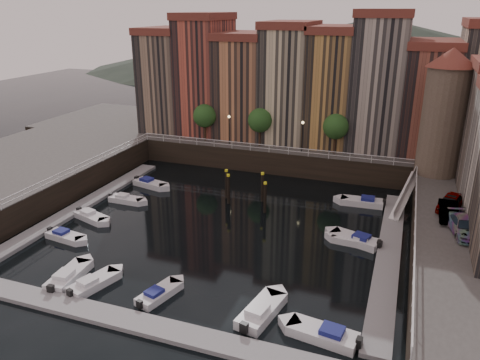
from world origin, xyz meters
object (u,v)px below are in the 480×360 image
at_px(boat_left_2, 91,217).
at_px(car_b, 448,212).
at_px(gangway, 405,193).
at_px(car_a, 450,203).
at_px(corner_tower, 445,111).
at_px(mooring_pilings, 245,190).
at_px(car_c, 464,227).
at_px(boat_left_3, 126,199).
at_px(boat_left_1, 65,236).

relative_size(boat_left_2, car_b, 1.05).
distance_m(gangway, car_b, 9.02).
bearing_deg(car_a, gangway, 140.29).
bearing_deg(car_b, corner_tower, 92.17).
bearing_deg(gangway, boat_left_2, -155.66).
bearing_deg(corner_tower, mooring_pilings, -155.81).
relative_size(car_b, car_c, 0.88).
height_order(boat_left_2, boat_left_3, boat_left_2).
distance_m(corner_tower, car_b, 14.17).
distance_m(boat_left_3, car_a, 33.69).
xyz_separation_m(gangway, boat_left_1, (-29.93, -18.24, -1.59)).
bearing_deg(boat_left_1, car_b, 24.01).
distance_m(corner_tower, mooring_pilings, 23.15).
bearing_deg(car_b, car_a, 81.39).
relative_size(boat_left_2, boat_left_3, 1.07).
height_order(mooring_pilings, boat_left_2, mooring_pilings).
relative_size(boat_left_1, boat_left_3, 1.02).
bearing_deg(boat_left_1, car_a, 27.03).
bearing_deg(car_a, boat_left_3, -158.25).
bearing_deg(gangway, car_a, -57.22).
distance_m(car_a, car_b, 2.08).
bearing_deg(corner_tower, car_a, -84.70).
height_order(gangway, mooring_pilings, gangway).
bearing_deg(boat_left_3, car_c, -3.86).
relative_size(corner_tower, boat_left_2, 3.10).
bearing_deg(car_c, gangway, 101.47).
xyz_separation_m(corner_tower, car_c, (1.76, -15.48, -6.49)).
height_order(gangway, boat_left_2, gangway).
relative_size(boat_left_2, car_c, 0.92).
bearing_deg(car_b, mooring_pilings, 168.49).
height_order(car_a, car_c, car_a).
height_order(gangway, car_c, car_c).
bearing_deg(car_a, corner_tower, 112.81).
bearing_deg(car_c, boat_left_2, 172.94).
bearing_deg(boat_left_1, car_c, 19.01).
xyz_separation_m(gangway, mooring_pilings, (-16.72, -4.32, -0.27)).
bearing_deg(boat_left_1, corner_tower, 41.86).
height_order(gangway, boat_left_3, gangway).
distance_m(boat_left_3, car_c, 34.48).
xyz_separation_m(boat_left_1, car_c, (34.59, 7.26, 3.38)).
distance_m(corner_tower, car_a, 12.39).
height_order(corner_tower, boat_left_1, corner_tower).
height_order(boat_left_1, boat_left_3, boat_left_3).
bearing_deg(mooring_pilings, corner_tower, 24.19).
height_order(corner_tower, gangway, corner_tower).
distance_m(mooring_pilings, car_a, 20.77).
distance_m(gangway, car_c, 12.06).
bearing_deg(boat_left_2, gangway, 41.61).
relative_size(boat_left_1, boat_left_2, 0.95).
xyz_separation_m(gangway, car_b, (3.60, -8.08, 1.79)).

